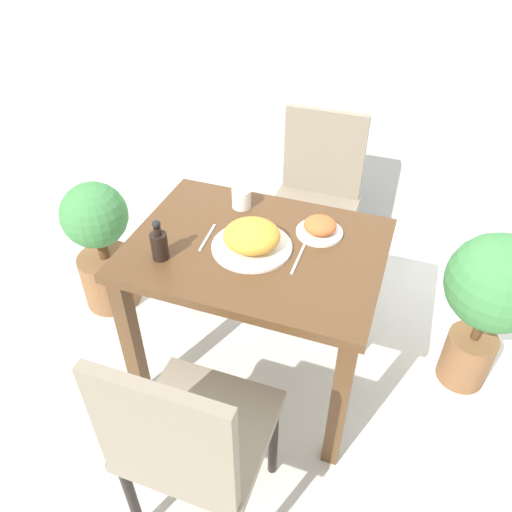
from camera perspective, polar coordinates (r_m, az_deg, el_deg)
ground_plane at (r=2.33m, az=0.00°, el=-12.91°), size 16.00×16.00×0.00m
dining_table at (r=1.90m, az=0.00°, el=-1.80°), size 0.93×0.69×0.72m
chair_near at (r=1.55m, az=-7.71°, el=-20.05°), size 0.42×0.42×0.91m
chair_far at (r=2.51m, az=6.81°, el=6.99°), size 0.42×0.42×0.91m
food_plate at (r=1.78m, az=-0.49°, el=2.08°), size 0.29×0.29×0.10m
side_plate at (r=1.88m, az=7.31°, el=3.26°), size 0.18×0.18×0.06m
drink_cup at (r=2.01m, az=-1.68°, el=6.61°), size 0.08×0.08×0.08m
sauce_bottle at (r=1.76m, az=-11.00°, el=1.36°), size 0.06×0.06×0.16m
fork_utensil at (r=1.86m, az=-5.58°, el=2.13°), size 0.02×0.17×0.00m
spoon_utensil at (r=1.77m, az=4.90°, el=-0.20°), size 0.01×0.18×0.00m
potted_plant_left at (r=2.52m, az=-17.27°, el=1.40°), size 0.31×0.31×0.69m
potted_plant_right at (r=2.15m, az=25.33°, el=-4.16°), size 0.39×0.39×0.76m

